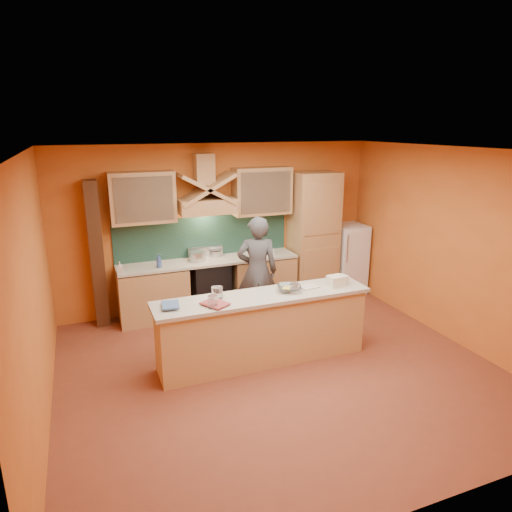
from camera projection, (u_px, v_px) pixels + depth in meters
name	position (u px, v px, depth m)	size (l,w,h in m)	color
floor	(279.00, 369.00, 5.99)	(5.50, 5.00, 0.01)	brown
ceiling	(282.00, 151.00, 5.21)	(5.50, 5.00, 0.01)	white
wall_back	(220.00, 227.00, 7.83)	(5.50, 0.02, 2.80)	orange
wall_front	(420.00, 362.00, 3.36)	(5.50, 0.02, 2.80)	orange
wall_left	(34.00, 297.00, 4.63)	(0.02, 5.00, 2.80)	orange
wall_right	(454.00, 246.00, 6.56)	(0.02, 5.00, 2.80)	orange
base_cabinet_left	(153.00, 295.00, 7.40)	(1.10, 0.60, 0.86)	tan
base_cabinet_right	(262.00, 281.00, 8.06)	(1.10, 0.60, 0.86)	tan
counter_top	(209.00, 261.00, 7.60)	(3.00, 0.62, 0.04)	beige
stove	(210.00, 286.00, 7.72)	(0.60, 0.58, 0.90)	black
backsplash	(204.00, 237.00, 7.76)	(3.00, 0.03, 0.70)	#1A3A2F
range_hood	(207.00, 206.00, 7.39)	(0.92, 0.50, 0.24)	tan
hood_chimney	(204.00, 169.00, 7.32)	(0.30, 0.30, 0.50)	tan
upper_cabinet_left	(142.00, 198.00, 7.06)	(1.00, 0.35, 0.80)	tan
upper_cabinet_right	(262.00, 191.00, 7.76)	(1.00, 0.35, 0.80)	tan
pantry_column	(313.00, 236.00, 8.21)	(0.80, 0.60, 2.30)	tan
fridge	(347.00, 259.00, 8.61)	(0.58, 0.60, 1.30)	white
trim_column_left	(97.00, 255.00, 7.05)	(0.20, 0.30, 2.30)	#472816
island_body	(263.00, 330.00, 6.10)	(2.80, 0.55, 0.88)	tan
island_top	(263.00, 297.00, 5.96)	(2.90, 0.62, 0.05)	beige
person	(257.00, 271.00, 7.14)	(0.64, 0.42, 1.75)	#4C4C51
pot_large	(198.00, 257.00, 7.52)	(0.26, 0.26, 0.16)	silver
pot_small	(216.00, 254.00, 7.78)	(0.20, 0.20, 0.13)	silver
soap_bottle_a	(120.00, 268.00, 6.84)	(0.09, 0.09, 0.20)	silver
soap_bottle_b	(159.00, 261.00, 7.15)	(0.09, 0.09, 0.22)	#375197
bowl_back	(252.00, 256.00, 7.71)	(0.23, 0.23, 0.07)	silver
dish_rack	(265.00, 251.00, 7.93)	(0.25, 0.20, 0.09)	silver
book_lower	(208.00, 307.00, 5.53)	(0.24, 0.32, 0.03)	#A23D39
book_upper	(162.00, 306.00, 5.52)	(0.21, 0.28, 0.02)	#456598
jar_large	(217.00, 293.00, 5.83)	(0.14, 0.14, 0.15)	white
jar_small	(213.00, 302.00, 5.53)	(0.12, 0.12, 0.16)	white
kitchen_scale	(295.00, 289.00, 6.03)	(0.12, 0.12, 0.10)	silver
mixing_bowl	(289.00, 288.00, 6.09)	(0.32, 0.32, 0.08)	silver
cloth	(309.00, 287.00, 6.23)	(0.25, 0.19, 0.02)	beige
grocery_bag_a	(336.00, 281.00, 6.28)	(0.22, 0.18, 0.14)	#ECE5C3
grocery_bag_b	(340.00, 280.00, 6.36)	(0.19, 0.15, 0.12)	#EDE3C3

